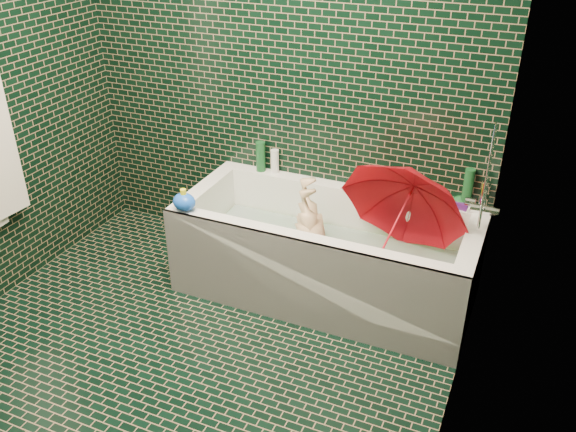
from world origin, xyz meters
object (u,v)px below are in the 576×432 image
at_px(bathtub, 325,262).
at_px(child, 317,247).
at_px(rubber_duck, 433,197).
at_px(bath_toy, 184,202).
at_px(umbrella, 395,224).

bearing_deg(bathtub, child, -163.93).
height_order(bathtub, rubber_duck, rubber_duck).
bearing_deg(child, bath_toy, -83.28).
distance_m(bathtub, umbrella, 0.52).
bearing_deg(umbrella, bath_toy, -149.66).
xyz_separation_m(umbrella, rubber_duck, (0.13, 0.35, 0.03)).
xyz_separation_m(child, umbrella, (0.44, 0.01, 0.25)).
bearing_deg(rubber_duck, bathtub, -166.97).
xyz_separation_m(child, rubber_duck, (0.57, 0.35, 0.28)).
height_order(bathtub, umbrella, umbrella).
height_order(child, bath_toy, bath_toy).
relative_size(child, umbrella, 1.17).
xyz_separation_m(bathtub, rubber_duck, (0.52, 0.34, 0.38)).
distance_m(umbrella, bath_toy, 1.17).
relative_size(bathtub, rubber_duck, 15.82).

